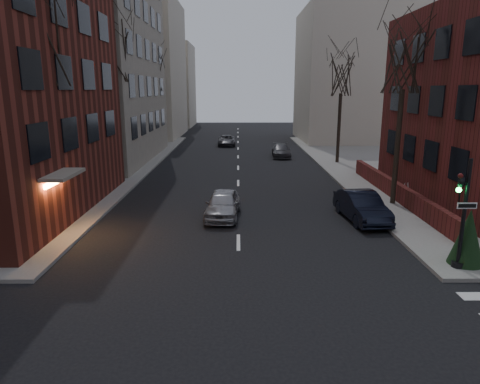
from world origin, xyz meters
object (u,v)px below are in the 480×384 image
tree_right_b (342,75)px  streetlamp_far (163,110)px  tree_left_a (34,41)px  car_lane_gray (281,151)px  tree_right_a (405,59)px  tree_left_c (152,73)px  car_lane_silver (223,204)px  car_lane_far (227,140)px  tree_left_b (113,53)px  sandwich_board (406,191)px  traffic_signal (461,221)px  evergreen_shrub (468,237)px  streetlamp_near (110,125)px  parked_sedan (362,206)px

tree_right_b → streetlamp_far: tree_right_b is taller
tree_left_a → car_lane_gray: size_ratio=2.40×
tree_right_a → car_lane_gray: 19.88m
tree_left_c → tree_right_a: 28.17m
car_lane_silver → car_lane_far: car_lane_silver is taller
tree_left_b → car_lane_silver: size_ratio=2.63×
tree_left_c → car_lane_far: 11.49m
tree_right_a → car_lane_gray: tree_right_a is taller
tree_right_a → car_lane_far: 29.42m
sandwich_board → streetlamp_far: bearing=152.1°
car_lane_gray → car_lane_far: bearing=124.7°
tree_left_c → tree_right_b: size_ratio=1.06×
traffic_signal → tree_left_c: tree_left_c is taller
tree_left_c → evergreen_shrub: (17.22, -30.71, -6.83)m
tree_right_b → streetlamp_near: size_ratio=1.46×
tree_right_a → streetlamp_near: size_ratio=1.55×
car_lane_gray → tree_left_b: bearing=-140.5°
tree_left_b → car_lane_far: (7.46, 18.61, -8.31)m
car_lane_silver → evergreen_shrub: bearing=-31.1°
streetlamp_far → sandwich_board: size_ratio=6.64×
tree_left_a → car_lane_silver: tree_left_a is taller
tree_left_c → tree_right_b: bearing=-24.4°
streetlamp_near → parked_sedan: (14.40, -6.83, -3.50)m
traffic_signal → tree_left_a: bearing=163.4°
tree_left_c → evergreen_shrub: size_ratio=4.64×
tree_right_a → parked_sedan: (-2.60, -2.83, -7.30)m
traffic_signal → tree_left_b: size_ratio=0.37×
streetlamp_far → parked_sedan: 30.65m
tree_left_a → streetlamp_far: (0.60, 28.00, -4.23)m
tree_left_a → streetlamp_near: 9.07m
tree_left_c → tree_right_a: same height
tree_left_b → car_lane_gray: 18.31m
traffic_signal → car_lane_far: size_ratio=0.93×
tree_left_b → tree_left_c: (0.00, 14.00, -0.88)m
car_lane_far → parked_sedan: bearing=-76.9°
car_lane_gray → sandwich_board: bearing=-69.4°
tree_left_a → sandwich_board: 20.81m
tree_left_b → car_lane_far: size_ratio=2.51×
traffic_signal → tree_left_b: 24.87m
evergreen_shrub → traffic_signal: bearing=-148.0°
tree_left_b → tree_right_b: tree_left_b is taller
streetlamp_near → car_lane_silver: streetlamp_near is taller
tree_right_a → car_lane_silver: 12.28m
parked_sedan → sandwich_board: parked_sedan is taller
tree_left_a → car_lane_gray: tree_left_a is taller
sandwich_board → traffic_signal: bearing=-76.8°
tree_right_b → car_lane_silver: (-9.60, -16.24, -6.89)m
parked_sedan → car_lane_silver: size_ratio=1.08×
tree_right_a → car_lane_gray: size_ratio=2.27×
parked_sedan → sandwich_board: bearing=39.7°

